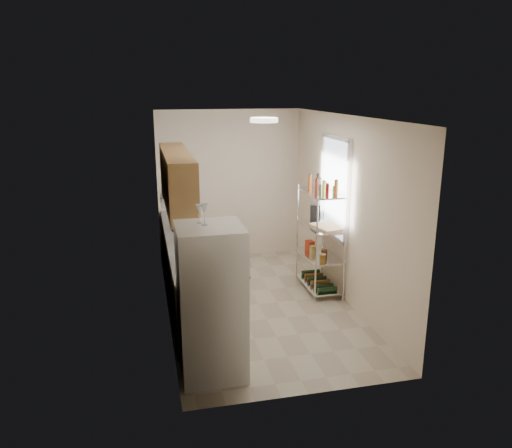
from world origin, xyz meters
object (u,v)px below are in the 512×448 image
Objects in this scene: cutting_board at (329,227)px; refrigerator at (211,302)px; rice_cooker at (183,235)px; espresso_machine at (315,211)px; frying_pan_large at (180,229)px.

refrigerator is at bearing -138.40° from cutting_board.
cutting_board is at bearing 41.60° from refrigerator.
rice_cooker is 2.07m from cutting_board.
espresso_machine is at bearing 49.21° from refrigerator.
refrigerator is at bearing -86.30° from rice_cooker.
rice_cooker is 0.48× the size of cutting_board.
cutting_board is at bearing -7.87° from frying_pan_large.
rice_cooker is 0.90× the size of espresso_machine.
rice_cooker is (-0.12, 1.89, 0.18)m from refrigerator.
frying_pan_large is 2.05m from espresso_machine.
refrigerator is 6.96× the size of rice_cooker.
rice_cooker is 0.57m from frying_pan_large.
refrigerator is 6.26× the size of frying_pan_large.
refrigerator is 2.46m from frying_pan_large.
espresso_machine is at bearing 8.96° from rice_cooker.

